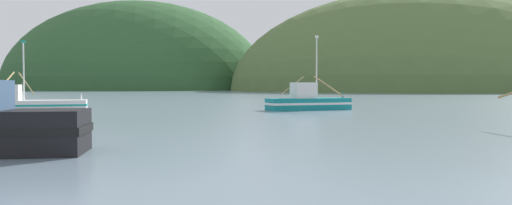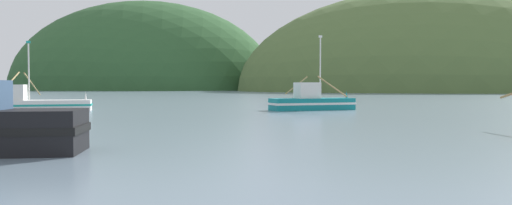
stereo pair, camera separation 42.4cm
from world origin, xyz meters
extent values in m
ellipsoid|color=#2D562D|center=(-83.80, 220.70, 0.00)|extent=(126.49, 101.19, 82.52)
ellipsoid|color=#516B38|center=(38.22, 193.26, 0.00)|extent=(139.50, 111.60, 74.15)
cube|color=white|center=(-17.82, 41.09, 0.49)|extent=(11.25, 6.87, 0.98)
cube|color=teal|center=(-17.82, 41.09, 0.54)|extent=(11.36, 6.94, 0.18)
cone|color=white|center=(-13.07, 43.35, 1.33)|extent=(0.27, 0.27, 0.70)
cube|color=silver|center=(-18.73, 40.66, 1.66)|extent=(3.12, 2.79, 1.37)
cylinder|color=silver|center=(-17.30, 41.34, 3.46)|extent=(0.12, 0.12, 4.96)
cube|color=teal|center=(-17.30, 41.34, 6.05)|extent=(0.34, 0.18, 0.20)
cylinder|color=#997F4C|center=(-20.02, 45.73, 2.33)|extent=(3.60, 7.39, 2.22)
cylinder|color=#997F4C|center=(-15.61, 36.45, 2.33)|extent=(3.60, 7.39, 2.22)
cube|color=#147F84|center=(6.94, 47.93, 0.54)|extent=(7.87, 5.90, 1.08)
cube|color=white|center=(6.94, 47.93, 0.60)|extent=(7.94, 5.96, 0.20)
cone|color=#147F84|center=(10.04, 49.78, 1.43)|extent=(0.27, 0.27, 0.70)
cube|color=silver|center=(6.49, 47.67, 1.81)|extent=(2.58, 2.41, 1.45)
cylinder|color=silver|center=(7.64, 48.35, 3.86)|extent=(0.12, 0.12, 5.56)
cube|color=white|center=(7.64, 48.35, 6.76)|extent=(0.32, 0.21, 0.20)
cylinder|color=#997F4C|center=(5.12, 50.98, 2.23)|extent=(2.64, 4.31, 1.80)
cylinder|color=#997F4C|center=(8.76, 44.88, 2.23)|extent=(2.64, 4.31, 1.80)
camera|label=1|loc=(9.52, 3.05, 2.32)|focal=34.14mm
camera|label=2|loc=(9.94, 3.12, 2.32)|focal=34.14mm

